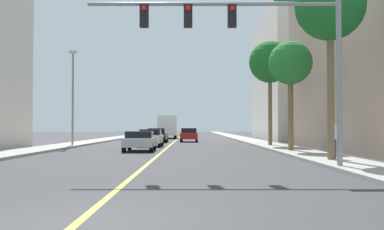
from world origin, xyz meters
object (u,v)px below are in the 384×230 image
(traffic_signal_mast, at_px, (254,36))
(car_red, at_px, (188,135))
(car_silver, at_px, (139,140))
(street_lamp, at_px, (72,92))
(palm_far, at_px, (269,63))
(car_black, at_px, (157,135))
(palm_near, at_px, (329,7))
(delivery_truck, at_px, (167,126))
(pedestrian, at_px, (332,139))
(palm_mid, at_px, (290,64))
(car_white, at_px, (150,138))

(traffic_signal_mast, xyz_separation_m, car_red, (-2.63, 30.66, -4.18))
(car_red, distance_m, car_silver, 18.38)
(street_lamp, xyz_separation_m, palm_far, (15.40, 0.43, 2.38))
(car_black, bearing_deg, traffic_signal_mast, -77.58)
(street_lamp, xyz_separation_m, car_silver, (5.90, -5.98, -3.54))
(palm_near, relative_size, car_red, 2.10)
(palm_near, distance_m, delivery_truck, 43.72)
(pedestrian, bearing_deg, delivery_truck, 112.90)
(palm_near, relative_size, pedestrian, 4.67)
(palm_mid, relative_size, car_red, 1.69)
(traffic_signal_mast, relative_size, palm_mid, 1.40)
(street_lamp, relative_size, car_black, 1.70)
(traffic_signal_mast, relative_size, pedestrian, 5.28)
(traffic_signal_mast, height_order, delivery_truck, traffic_signal_mast)
(traffic_signal_mast, relative_size, car_red, 2.38)
(car_silver, bearing_deg, street_lamp, 133.20)
(street_lamp, distance_m, palm_mid, 17.06)
(palm_far, bearing_deg, street_lamp, -178.39)
(palm_near, relative_size, car_silver, 1.97)
(palm_mid, xyz_separation_m, car_silver, (-9.38, 1.51, -4.71))
(car_black, distance_m, pedestrian, 26.76)
(palm_mid, xyz_separation_m, delivery_truck, (-9.37, 34.46, -3.79))
(car_red, bearing_deg, delivery_truck, 101.50)
(palm_mid, bearing_deg, traffic_signal_mast, -108.61)
(palm_far, distance_m, car_white, 11.10)
(car_silver, xyz_separation_m, car_black, (-0.11, 16.07, 0.05))
(car_white, relative_size, delivery_truck, 0.50)
(palm_mid, distance_m, car_white, 13.28)
(delivery_truck, bearing_deg, car_white, -91.03)
(traffic_signal_mast, xyz_separation_m, palm_far, (3.82, 18.95, 1.69))
(traffic_signal_mast, relative_size, street_lamp, 1.28)
(street_lamp, height_order, palm_mid, street_lamp)
(car_white, bearing_deg, delivery_truck, 90.39)
(palm_near, bearing_deg, palm_far, 89.69)
(car_black, bearing_deg, palm_mid, -60.65)
(palm_mid, distance_m, car_black, 20.52)
(traffic_signal_mast, bearing_deg, car_silver, 114.34)
(car_red, height_order, pedestrian, pedestrian)
(pedestrian, bearing_deg, palm_near, -102.30)
(traffic_signal_mast, relative_size, delivery_truck, 1.15)
(car_silver, xyz_separation_m, delivery_truck, (0.01, 32.95, 0.92))
(street_lamp, xyz_separation_m, car_white, (6.00, 0.76, -3.52))
(car_black, xyz_separation_m, delivery_truck, (0.12, 16.88, 0.87))
(traffic_signal_mast, bearing_deg, street_lamp, 122.01)
(car_silver, bearing_deg, palm_far, 32.62)
(palm_near, xyz_separation_m, car_black, (-9.51, 25.51, -6.08))
(car_black, bearing_deg, car_red, 34.18)
(traffic_signal_mast, xyz_separation_m, car_black, (-5.77, 28.61, -4.18))
(street_lamp, relative_size, car_red, 1.86)
(traffic_signal_mast, distance_m, palm_far, 19.40)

